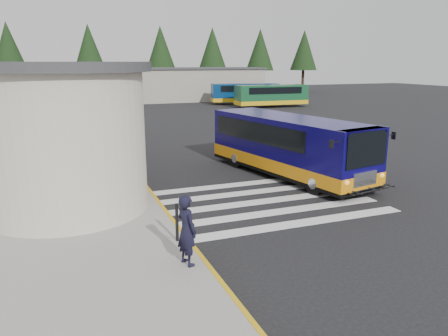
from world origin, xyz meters
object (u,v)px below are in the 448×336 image
object	(u,v)px
transit_bus	(288,148)
pedestrian_a	(187,230)
far_bus_a	(245,93)
pedestrian_b	(126,187)
bollard	(177,222)
far_bus_b	(271,95)

from	to	relation	value
transit_bus	pedestrian_a	size ratio (longest dim) A/B	5.41
far_bus_a	pedestrian_b	bearing A→B (deg)	162.56
bollard	far_bus_a	bearing A→B (deg)	63.49
pedestrian_b	far_bus_b	bearing A→B (deg)	141.53
pedestrian_b	far_bus_a	distance (m)	39.44
far_bus_b	far_bus_a	bearing A→B (deg)	17.90
bollard	far_bus_b	world-z (taller)	far_bus_b
transit_bus	far_bus_b	bearing A→B (deg)	52.84
pedestrian_a	bollard	bearing A→B (deg)	-23.40
far_bus_a	far_bus_b	bearing A→B (deg)	-152.25
bollard	far_bus_b	xyz separation A→B (m)	(19.93, 33.00, 0.68)
pedestrian_a	far_bus_b	xyz separation A→B (m)	(20.08, 34.47, 0.33)
pedestrian_a	pedestrian_b	distance (m)	4.72
transit_bus	pedestrian_b	size ratio (longest dim) A/B	6.35
bollard	far_bus_b	bearing A→B (deg)	58.88
far_bus_a	pedestrian_a	bearing A→B (deg)	166.43
transit_bus	pedestrian_a	world-z (taller)	transit_bus
pedestrian_a	bollard	distance (m)	1.51
pedestrian_b	far_bus_a	xyz separation A→B (m)	(19.54, 34.26, 0.45)
bollard	far_bus_b	size ratio (longest dim) A/B	0.13
pedestrian_a	transit_bus	bearing A→B (deg)	-61.07
transit_bus	bollard	size ratio (longest dim) A/B	8.88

